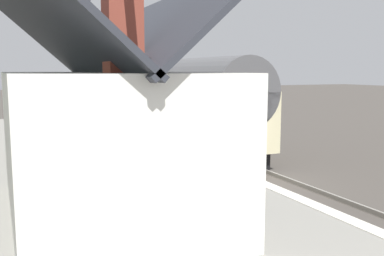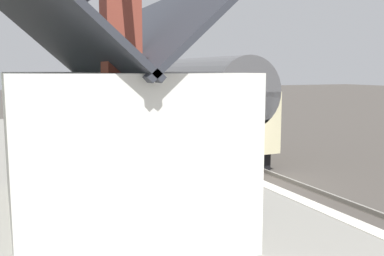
% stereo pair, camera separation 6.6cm
% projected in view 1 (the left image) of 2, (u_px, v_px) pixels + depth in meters
% --- Properties ---
extents(ground_plane, '(160.00, 160.00, 0.00)m').
position_uv_depth(ground_plane, '(243.00, 185.00, 14.38)').
color(ground_plane, '#423D38').
extents(platform, '(32.00, 6.64, 0.90)m').
position_uv_depth(platform, '(115.00, 186.00, 12.56)').
color(platform, gray).
rests_on(platform, ground).
extents(platform_edge_coping, '(32.00, 0.36, 0.02)m').
position_uv_depth(platform_edge_coping, '(212.00, 161.00, 13.78)').
color(platform_edge_coping, beige).
rests_on(platform_edge_coping, platform).
extents(rail_near, '(52.00, 0.08, 0.14)m').
position_uv_depth(rail_near, '(284.00, 178.00, 15.02)').
color(rail_near, gray).
rests_on(rail_near, ground).
extents(rail_far, '(52.00, 0.08, 0.14)m').
position_uv_depth(rail_far, '(248.00, 183.00, 14.44)').
color(rail_far, gray).
rests_on(rail_far, ground).
extents(train, '(8.26, 2.73, 4.32)m').
position_uv_depth(train, '(201.00, 106.00, 19.13)').
color(train, black).
rests_on(train, ground).
extents(station_building, '(6.59, 3.85, 5.79)m').
position_uv_depth(station_building, '(105.00, 136.00, 8.65)').
color(station_building, white).
rests_on(station_building, platform).
extents(bench_near_building, '(1.40, 0.43, 0.88)m').
position_uv_depth(bench_near_building, '(79.00, 117.00, 22.44)').
color(bench_near_building, '#26727F').
rests_on(bench_near_building, platform).
extents(bench_platform_end, '(1.41, 0.46, 0.88)m').
position_uv_depth(bench_platform_end, '(116.00, 142.00, 14.63)').
color(bench_platform_end, '#26727F').
rests_on(bench_platform_end, platform).
extents(planter_bench_left, '(1.04, 0.32, 0.62)m').
position_uv_depth(planter_bench_left, '(68.00, 148.00, 14.49)').
color(planter_bench_left, teal).
rests_on(planter_bench_left, platform).
extents(planter_corner_building, '(0.52, 0.52, 0.74)m').
position_uv_depth(planter_corner_building, '(102.00, 128.00, 18.97)').
color(planter_corner_building, black).
rests_on(planter_corner_building, platform).
extents(planter_by_door, '(0.78, 0.32, 0.62)m').
position_uv_depth(planter_by_door, '(33.00, 145.00, 15.02)').
color(planter_by_door, '#9E5138').
rests_on(planter_by_door, platform).
extents(planter_edge_far, '(0.98, 0.32, 0.64)m').
position_uv_depth(planter_edge_far, '(109.00, 136.00, 17.01)').
color(planter_edge_far, gray).
rests_on(planter_edge_far, platform).
extents(lamp_post_platform, '(0.32, 0.50, 3.72)m').
position_uv_depth(lamp_post_platform, '(127.00, 76.00, 20.31)').
color(lamp_post_platform, black).
rests_on(lamp_post_platform, platform).
extents(station_sign_board, '(0.96, 0.06, 1.57)m').
position_uv_depth(station_sign_board, '(129.00, 109.00, 19.25)').
color(station_sign_board, black).
rests_on(station_sign_board, platform).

